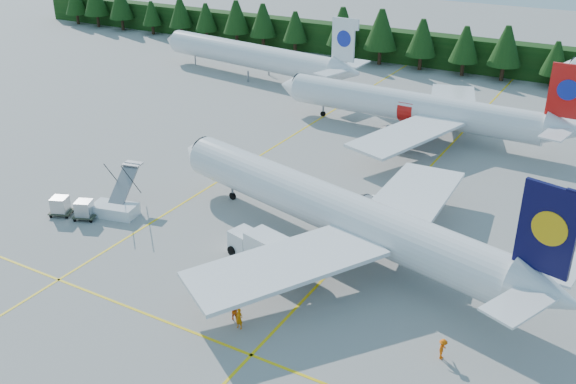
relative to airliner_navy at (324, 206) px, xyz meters
The scene contains 14 objects.
ground 12.48m from the airliner_navy, 104.38° to the right, with size 320.00×320.00×0.00m, color gray.
taxi_stripe_a 19.34m from the airliner_navy, 153.40° to the left, with size 0.25×120.00×0.01m, color yellow.
taxi_stripe_b 9.79m from the airliner_navy, 70.25° to the left, with size 0.25×120.00×0.01m, color yellow.
taxi_stripe_cross 18.16m from the airliner_navy, 99.57° to the right, with size 80.00×0.25×0.01m, color yellow.
treeline_hedge 70.56m from the airliner_navy, 92.40° to the left, with size 220.00×4.00×6.00m, color black.
airliner_navy is the anchor object (origin of this frame).
airliner_red 33.33m from the airliner_navy, 97.36° to the left, with size 42.11×34.63×12.24m.
airliner_far_left 61.57m from the airliner_navy, 130.44° to the left, with size 43.28×10.16×12.63m.
airstairs 22.29m from the airliner_navy, 165.38° to the right, with size 5.07×6.89×4.18m.
service_truck 7.35m from the airliner_navy, 120.00° to the right, with size 6.64×3.76×3.03m.
uld_pair 26.29m from the airliner_navy, 161.27° to the right, with size 5.51×3.07×1.71m.
crew_a 15.57m from the airliner_navy, 88.00° to the right, with size 0.64×0.42×1.76m, color orange.
crew_b 14.80m from the airliner_navy, 91.77° to the right, with size 0.85×0.66×1.74m, color #DA4804.
crew_c 18.98m from the airliner_navy, 35.55° to the right, with size 0.69×0.47×1.68m, color #F85A05.
Camera 1 is at (26.89, -36.92, 30.98)m, focal length 40.00 mm.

